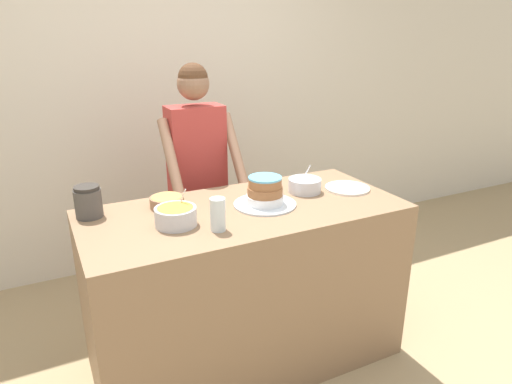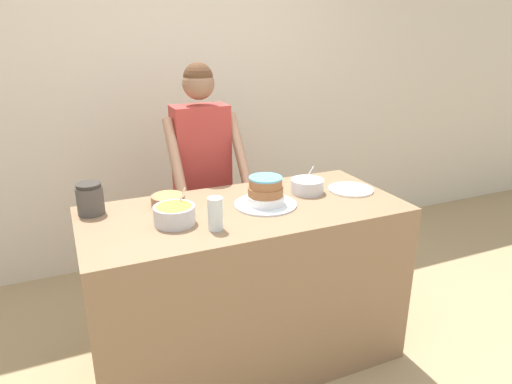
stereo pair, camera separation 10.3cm
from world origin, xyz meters
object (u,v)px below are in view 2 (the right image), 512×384
(ceramic_plate, at_px, (351,189))
(frosting_bowl_yellow, at_px, (168,200))
(cake, at_px, (265,193))
(stoneware_jar, at_px, (90,199))
(person_baker, at_px, (202,164))
(drinking_glass, at_px, (215,214))
(frosting_bowl_orange, at_px, (174,214))
(frosting_bowl_white, at_px, (307,185))

(ceramic_plate, bearing_deg, frosting_bowl_yellow, 169.71)
(cake, xyz_separation_m, stoneware_jar, (-0.84, 0.24, 0.01))
(frosting_bowl_yellow, bearing_deg, stoneware_jar, 173.28)
(cake, relative_size, ceramic_plate, 1.28)
(person_baker, bearing_deg, stoneware_jar, -149.35)
(cake, bearing_deg, frosting_bowl_yellow, 157.06)
(cake, distance_m, drinking_glass, 0.39)
(frosting_bowl_orange, relative_size, drinking_glass, 1.26)
(person_baker, height_order, frosting_bowl_yellow, person_baker)
(drinking_glass, bearing_deg, stoneware_jar, 139.60)
(frosting_bowl_white, height_order, ceramic_plate, frosting_bowl_white)
(frosting_bowl_orange, relative_size, stoneware_jar, 1.24)
(frosting_bowl_orange, bearing_deg, cake, 5.43)
(person_baker, height_order, frosting_bowl_white, person_baker)
(frosting_bowl_yellow, distance_m, stoneware_jar, 0.38)
(stoneware_jar, bearing_deg, ceramic_plate, -9.33)
(frosting_bowl_white, xyz_separation_m, frosting_bowl_yellow, (-0.76, 0.11, -0.01))
(person_baker, distance_m, drinking_glass, 0.87)
(frosting_bowl_yellow, xyz_separation_m, frosting_bowl_orange, (-0.03, -0.24, 0.02))
(frosting_bowl_yellow, height_order, frosting_bowl_orange, frosting_bowl_orange)
(cake, relative_size, frosting_bowl_orange, 1.68)
(person_baker, relative_size, cake, 4.91)
(person_baker, bearing_deg, frosting_bowl_yellow, -125.52)
(cake, xyz_separation_m, frosting_bowl_orange, (-0.49, -0.05, -0.02))
(frosting_bowl_white, relative_size, frosting_bowl_yellow, 1.05)
(frosting_bowl_orange, bearing_deg, frosting_bowl_white, 9.40)
(cake, relative_size, drinking_glass, 2.12)
(frosting_bowl_yellow, bearing_deg, drinking_glass, -71.57)
(drinking_glass, distance_m, ceramic_plate, 0.91)
(cake, bearing_deg, drinking_glass, -151.01)
(person_baker, height_order, stoneware_jar, person_baker)
(drinking_glass, bearing_deg, cake, 28.99)
(frosting_bowl_yellow, height_order, drinking_glass, drinking_glass)
(ceramic_plate, bearing_deg, cake, -178.52)
(frosting_bowl_orange, bearing_deg, drinking_glass, -42.10)
(frosting_bowl_white, bearing_deg, stoneware_jar, 172.11)
(cake, distance_m, frosting_bowl_white, 0.31)
(cake, height_order, frosting_bowl_orange, frosting_bowl_orange)
(frosting_bowl_yellow, bearing_deg, ceramic_plate, -10.29)
(drinking_glass, bearing_deg, person_baker, 76.59)
(person_baker, xyz_separation_m, stoneware_jar, (-0.71, -0.42, 0.01))
(frosting_bowl_yellow, distance_m, drinking_glass, 0.41)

